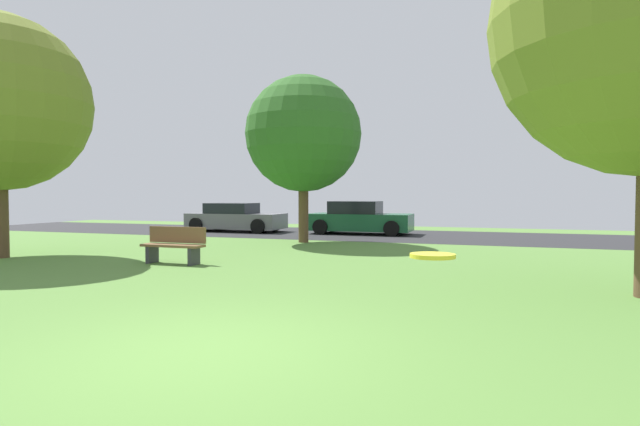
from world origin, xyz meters
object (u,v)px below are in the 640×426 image
(frisbee_disc, at_px, (433,256))
(parked_car_grey, at_px, (235,218))
(birch_tree_lone, at_px, (303,134))
(parked_car_green, at_px, (359,219))
(park_bench, at_px, (174,245))

(frisbee_disc, xyz_separation_m, parked_car_grey, (-10.79, 17.53, -0.75))
(birch_tree_lone, xyz_separation_m, parked_car_green, (0.93, 4.28, -3.16))
(park_bench, bearing_deg, birch_tree_lone, -99.91)
(parked_car_grey, relative_size, parked_car_green, 1.01)
(frisbee_disc, bearing_deg, park_bench, 133.17)
(frisbee_disc, height_order, parked_car_green, parked_car_green)
(parked_car_green, bearing_deg, frisbee_disc, -74.19)
(parked_car_green, distance_m, park_bench, 10.60)
(frisbee_disc, bearing_deg, parked_car_grey, 121.62)
(birch_tree_lone, distance_m, parked_car_green, 5.40)
(park_bench, bearing_deg, parked_car_grey, -69.61)
(frisbee_disc, xyz_separation_m, parked_car_green, (-5.09, 17.97, -0.71))
(birch_tree_lone, relative_size, parked_car_grey, 1.34)
(birch_tree_lone, bearing_deg, parked_car_grey, 141.23)
(birch_tree_lone, xyz_separation_m, park_bench, (-1.07, -6.13, -3.34))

